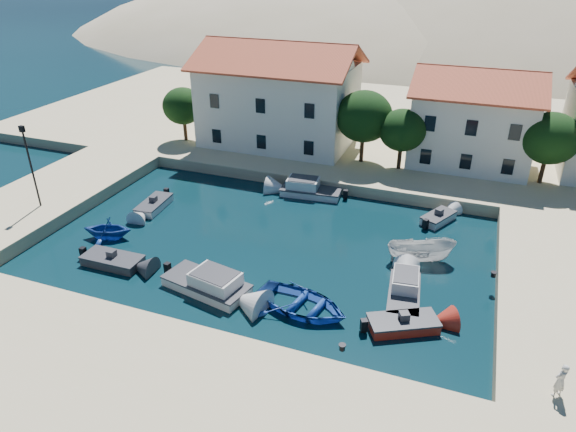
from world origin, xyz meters
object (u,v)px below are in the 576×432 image
object	(u,v)px
building_left	(279,92)
pedestrian	(560,380)
cabin_cruiser_east	(404,293)
boat_east	(420,261)
cabin_cruiser_south	(206,283)
rowboat_south	(302,310)
building_mid	(474,116)
lamppost	(29,159)

from	to	relation	value
building_left	pedestrian	distance (m)	35.73
cabin_cruiser_east	boat_east	bearing A→B (deg)	-10.38
building_left	cabin_cruiser_south	size ratio (longest dim) A/B	2.58
cabin_cruiser_south	pedestrian	bearing A→B (deg)	2.85
rowboat_south	cabin_cruiser_east	world-z (taller)	cabin_cruiser_east
cabin_cruiser_east	cabin_cruiser_south	bearing A→B (deg)	98.88
cabin_cruiser_south	cabin_cruiser_east	bearing A→B (deg)	26.70
cabin_cruiser_south	cabin_cruiser_east	world-z (taller)	same
cabin_cruiser_east	boat_east	world-z (taller)	cabin_cruiser_east
building_left	rowboat_south	bearing A→B (deg)	-65.67
boat_east	cabin_cruiser_south	bearing A→B (deg)	103.52
cabin_cruiser_south	pedestrian	distance (m)	18.96
cabin_cruiser_east	boat_east	distance (m)	4.67
building_mid	lamppost	bearing A→B (deg)	-144.55
cabin_cruiser_south	pedestrian	world-z (taller)	pedestrian
building_mid	lamppost	world-z (taller)	building_mid
building_left	rowboat_south	world-z (taller)	building_left
building_mid	cabin_cruiser_east	world-z (taller)	building_mid
cabin_cruiser_south	rowboat_south	xyz separation A→B (m)	(6.00, 0.17, -0.48)
lamppost	rowboat_south	distance (m)	23.03
pedestrian	boat_east	bearing A→B (deg)	-96.34
building_mid	pedestrian	size ratio (longest dim) A/B	6.05
cabin_cruiser_east	pedestrian	world-z (taller)	pedestrian
building_mid	lamppost	xyz separation A→B (m)	(-29.50, -21.00, -0.47)
building_left	lamppost	xyz separation A→B (m)	(-11.50, -20.00, -1.18)
rowboat_south	boat_east	world-z (taller)	boat_east
cabin_cruiser_south	rowboat_south	bearing A→B (deg)	12.91
building_mid	rowboat_south	distance (m)	26.30
cabin_cruiser_east	building_left	bearing A→B (deg)	30.97
building_left	lamppost	size ratio (longest dim) A/B	2.36
lamppost	cabin_cruiser_east	xyz separation A→B (m)	(27.48, -0.79, -4.28)
building_mid	cabin_cruiser_east	xyz separation A→B (m)	(-2.02, -21.79, -4.75)
building_mid	boat_east	distance (m)	18.01
rowboat_south	pedestrian	bearing A→B (deg)	-92.34
building_mid	rowboat_south	xyz separation A→B (m)	(-7.27, -24.72, -5.22)
cabin_cruiser_south	boat_east	bearing A→B (deg)	45.07
rowboat_south	boat_east	distance (m)	9.39
pedestrian	rowboat_south	bearing A→B (deg)	-53.56
lamppost	rowboat_south	xyz separation A→B (m)	(22.23, -3.72, -4.75)
lamppost	cabin_cruiser_south	bearing A→B (deg)	-13.51
building_mid	pedestrian	distance (m)	28.39
pedestrian	building_mid	bearing A→B (deg)	-119.44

